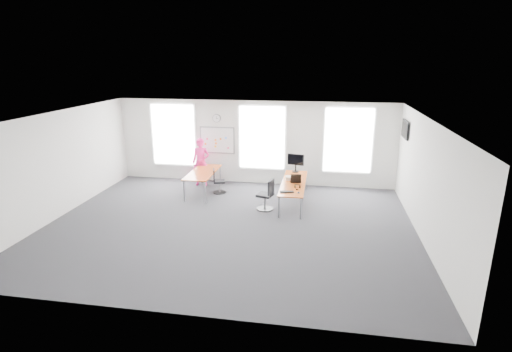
% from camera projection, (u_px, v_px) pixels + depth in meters
% --- Properties ---
extents(floor, '(10.00, 10.00, 0.00)m').
position_uv_depth(floor, '(229.00, 226.00, 10.98)').
color(floor, '#25252A').
rests_on(floor, ground).
extents(ceiling, '(10.00, 10.00, 0.00)m').
position_uv_depth(ceiling, '(227.00, 117.00, 10.12)').
color(ceiling, silver).
rests_on(ceiling, ground).
extents(wall_back, '(10.00, 0.00, 10.00)m').
position_uv_depth(wall_back, '(254.00, 143.00, 14.33)').
color(wall_back, silver).
rests_on(wall_back, ground).
extents(wall_front, '(10.00, 0.00, 10.00)m').
position_uv_depth(wall_front, '(174.00, 238.00, 6.77)').
color(wall_front, silver).
rests_on(wall_front, ground).
extents(wall_left, '(0.00, 10.00, 10.00)m').
position_uv_depth(wall_left, '(57.00, 165.00, 11.34)').
color(wall_left, silver).
rests_on(wall_left, ground).
extents(wall_right, '(0.00, 10.00, 10.00)m').
position_uv_depth(wall_right, '(427.00, 183.00, 9.75)').
color(wall_right, silver).
rests_on(wall_right, ground).
extents(window_left, '(1.60, 0.06, 2.20)m').
position_uv_depth(window_left, '(174.00, 135.00, 14.72)').
color(window_left, silver).
rests_on(window_left, wall_back).
extents(window_mid, '(1.60, 0.06, 2.20)m').
position_uv_depth(window_mid, '(262.00, 138.00, 14.19)').
color(window_mid, silver).
rests_on(window_mid, wall_back).
extents(window_right, '(1.60, 0.06, 2.20)m').
position_uv_depth(window_right, '(348.00, 140.00, 13.72)').
color(window_right, silver).
rests_on(window_right, wall_back).
extents(desk_right, '(0.74, 2.78, 0.68)m').
position_uv_depth(desk_right, '(294.00, 184.00, 12.54)').
color(desk_right, '#AB4616').
rests_on(desk_right, ground).
extents(desk_left, '(0.82, 2.04, 0.74)m').
position_uv_depth(desk_left, '(203.00, 173.00, 13.46)').
color(desk_left, '#AB4616').
rests_on(desk_left, ground).
extents(chair_right, '(0.53, 0.53, 0.95)m').
position_uv_depth(chair_right, '(267.00, 197.00, 12.02)').
color(chair_right, black).
rests_on(chair_right, ground).
extents(chair_left, '(0.47, 0.47, 0.83)m').
position_uv_depth(chair_left, '(218.00, 182.00, 13.54)').
color(chair_left, black).
rests_on(chair_left, ground).
extents(person, '(0.64, 0.44, 1.71)m').
position_uv_depth(person, '(201.00, 162.00, 14.23)').
color(person, '#EC257E').
rests_on(person, ground).
extents(whiteboard, '(1.20, 0.03, 0.90)m').
position_uv_depth(whiteboard, '(217.00, 140.00, 14.50)').
color(whiteboard, white).
rests_on(whiteboard, wall_back).
extents(wall_clock, '(0.30, 0.04, 0.30)m').
position_uv_depth(wall_clock, '(217.00, 118.00, 14.27)').
color(wall_clock, gray).
rests_on(wall_clock, wall_back).
extents(tv, '(0.06, 0.90, 0.55)m').
position_uv_depth(tv, '(405.00, 129.00, 12.37)').
color(tv, black).
rests_on(tv, wall_right).
extents(keyboard, '(0.43, 0.25, 0.02)m').
position_uv_depth(keyboard, '(287.00, 192.00, 11.60)').
color(keyboard, black).
rests_on(keyboard, desk_right).
extents(mouse, '(0.07, 0.11, 0.04)m').
position_uv_depth(mouse, '(299.00, 193.00, 11.50)').
color(mouse, black).
rests_on(mouse, desk_right).
extents(lens_cap, '(0.08, 0.08, 0.01)m').
position_uv_depth(lens_cap, '(297.00, 190.00, 11.82)').
color(lens_cap, black).
rests_on(lens_cap, desk_right).
extents(headphones, '(0.19, 0.10, 0.11)m').
position_uv_depth(headphones, '(297.00, 186.00, 11.98)').
color(headphones, black).
rests_on(headphones, desk_right).
extents(laptop_sleeve, '(0.34, 0.23, 0.27)m').
position_uv_depth(laptop_sleeve, '(296.00, 179.00, 12.41)').
color(laptop_sleeve, black).
rests_on(laptop_sleeve, desk_right).
extents(paper_stack, '(0.36, 0.30, 0.11)m').
position_uv_depth(paper_stack, '(291.00, 178.00, 12.79)').
color(paper_stack, beige).
rests_on(paper_stack, desk_right).
extents(monitor, '(0.56, 0.23, 0.63)m').
position_uv_depth(monitor, '(296.00, 161.00, 13.53)').
color(monitor, black).
rests_on(monitor, desk_right).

